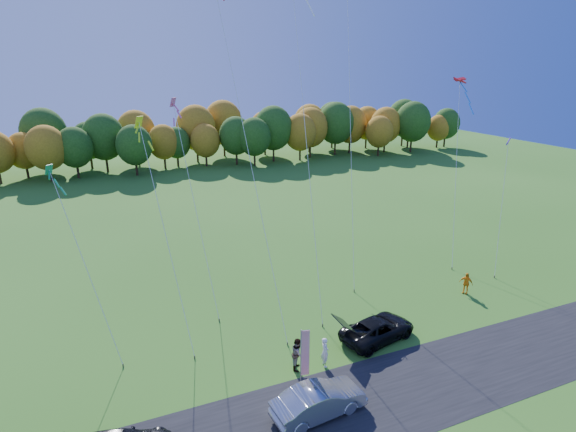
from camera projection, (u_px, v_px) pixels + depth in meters
name	position (u px, v px, depth m)	size (l,w,h in m)	color
ground	(327.00, 358.00, 26.45)	(160.00, 160.00, 0.00)	#2B5F19
asphalt_strip	(363.00, 403.00, 22.94)	(90.00, 6.00, 0.01)	black
tree_line	(175.00, 170.00, 74.62)	(116.00, 12.00, 10.00)	#1E4711
black_suv	(378.00, 329.00, 28.14)	(2.33, 5.06, 1.41)	black
silver_sedan	(319.00, 401.00, 21.95)	(1.67, 4.79, 1.58)	#A7A7AC
person_tailgate_a	(325.00, 352.00, 25.54)	(0.66, 0.43, 1.80)	silver
person_tailgate_b	(298.00, 354.00, 25.31)	(0.92, 0.72, 1.90)	gray
person_east	(466.00, 283.00, 33.78)	(0.98, 0.41, 1.68)	orange
feather_flag	(304.00, 353.00, 23.34)	(0.47, 0.15, 3.60)	#999999
kite_delta_blue	(243.00, 124.00, 27.96)	(3.23, 11.29, 25.85)	#4C3F33
kite_parafoil_orange	(350.00, 103.00, 35.71)	(6.38, 11.96, 27.61)	#4C3F33
kite_delta_red	(306.00, 131.00, 30.88)	(3.46, 11.45, 24.75)	#4C3F33
kite_parafoil_rainbow	(456.00, 169.00, 39.83)	(6.98, 7.98, 15.74)	#4C3F33
kite_diamond_yellow	(166.00, 238.00, 26.30)	(1.99, 5.81, 13.94)	#4C3F33
kite_diamond_green	(86.00, 268.00, 25.11)	(2.96, 4.26, 11.53)	#4C3F33
kite_diamond_pink	(195.00, 207.00, 30.76)	(1.51, 7.15, 14.61)	#4C3F33
kite_diamond_blue_low	(501.00, 209.00, 36.40)	(2.86, 3.25, 11.22)	#4C3F33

